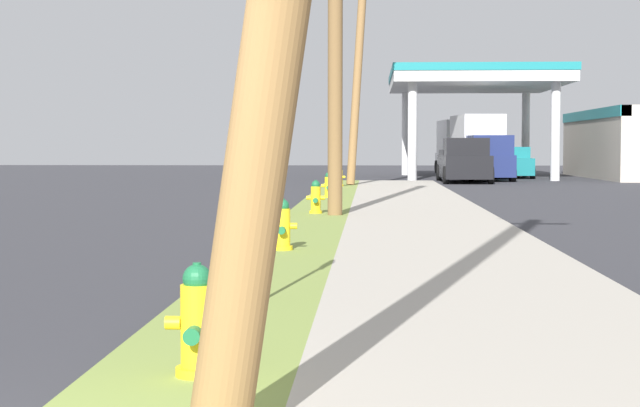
# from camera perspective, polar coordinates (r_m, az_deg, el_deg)

# --- Properties ---
(fire_hydrant_nearest) EXTENTS (0.42, 0.38, 0.74)m
(fire_hydrant_nearest) POSITION_cam_1_polar(r_m,az_deg,el_deg) (6.63, -6.99, -6.96)
(fire_hydrant_nearest) COLOR yellow
(fire_hydrant_nearest) RESTS_ON grass_verge
(fire_hydrant_second) EXTENTS (0.42, 0.38, 0.74)m
(fire_hydrant_second) POSITION_cam_1_polar(r_m,az_deg,el_deg) (14.48, -2.14, -1.37)
(fire_hydrant_second) COLOR yellow
(fire_hydrant_second) RESTS_ON grass_verge
(fire_hydrant_third) EXTENTS (0.42, 0.37, 0.74)m
(fire_hydrant_third) POSITION_cam_1_polar(r_m,az_deg,el_deg) (22.32, -0.24, 0.27)
(fire_hydrant_third) COLOR yellow
(fire_hydrant_third) RESTS_ON grass_verge
(fire_hydrant_fourth) EXTENTS (0.42, 0.37, 0.74)m
(fire_hydrant_fourth) POSITION_cam_1_polar(r_m,az_deg,el_deg) (29.13, 0.48, 0.98)
(fire_hydrant_fourth) COLOR yellow
(fire_hydrant_fourth) RESTS_ON grass_verge
(fire_hydrant_fifth) EXTENTS (0.42, 0.38, 0.74)m
(fire_hydrant_fifth) POSITION_cam_1_polar(r_m,az_deg,el_deg) (37.41, 1.13, 1.49)
(fire_hydrant_fifth) COLOR yellow
(fire_hydrant_fifth) RESTS_ON grass_verge
(utility_pole_background) EXTENTS (1.22, 1.85, 9.83)m
(utility_pole_background) POSITION_cam_1_polar(r_m,az_deg,el_deg) (39.22, 2.21, 8.40)
(utility_pole_background) COLOR olive
(utility_pole_background) RESTS_ON grass_verge
(street_sign_post) EXTENTS (0.05, 0.36, 2.12)m
(street_sign_post) POSITION_cam_1_polar(r_m,az_deg,el_deg) (9.57, -3.55, 3.36)
(street_sign_post) COLOR gray
(street_sign_post) RESTS_ON grass_verge
(gas_station_canopy) EXTENTS (16.15, 13.28, 5.44)m
(gas_station_canopy) POSITION_cam_1_polar(r_m,az_deg,el_deg) (52.99, 16.06, 4.05)
(gas_station_canopy) COLOR silver
(gas_station_canopy) RESTS_ON ground
(car_tan_by_near_pump) EXTENTS (2.06, 4.55, 1.57)m
(car_tan_by_near_pump) POSITION_cam_1_polar(r_m,az_deg,el_deg) (55.35, 8.75, 2.32)
(car_tan_by_near_pump) COLOR tan
(car_tan_by_near_pump) RESTS_ON ground
(car_teal_by_far_pump) EXTENTS (2.07, 4.56, 1.57)m
(car_teal_by_far_pump) POSITION_cam_1_polar(r_m,az_deg,el_deg) (52.06, 10.84, 2.24)
(car_teal_by_far_pump) COLOR #197075
(car_teal_by_far_pump) RESTS_ON ground
(truck_silver_at_forecourt) EXTENTS (2.58, 6.54, 3.11)m
(truck_silver_at_forecourt) POSITION_cam_1_polar(r_m,az_deg,el_deg) (58.37, 7.96, 3.13)
(truck_silver_at_forecourt) COLOR #BCBCC1
(truck_silver_at_forecourt) RESTS_ON ground
(truck_navy_on_apron) EXTENTS (2.68, 6.56, 3.11)m
(truck_navy_on_apron) POSITION_cam_1_polar(r_m,az_deg,el_deg) (48.61, 9.05, 3.09)
(truck_navy_on_apron) COLOR navy
(truck_navy_on_apron) RESTS_ON ground
(truck_black_at_far_bay) EXTENTS (2.12, 5.40, 1.97)m
(truck_black_at_far_bay) POSITION_cam_1_polar(r_m,az_deg,el_deg) (45.14, 8.18, 2.36)
(truck_black_at_far_bay) COLOR black
(truck_black_at_far_bay) RESTS_ON ground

